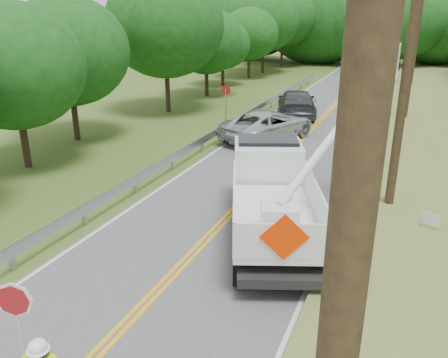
% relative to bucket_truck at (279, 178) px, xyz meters
% --- Properties ---
extents(ground, '(140.00, 140.00, 0.00)m').
position_rel_bucket_truck_xyz_m(ground, '(-1.67, -6.61, -1.56)').
color(ground, '#42541C').
rests_on(ground, ground).
extents(road, '(7.20, 96.00, 0.03)m').
position_rel_bucket_truck_xyz_m(road, '(-1.67, 7.39, -1.55)').
color(road, '#505153').
rests_on(road, ground).
extents(guardrail, '(0.18, 48.00, 0.77)m').
position_rel_bucket_truck_xyz_m(guardrail, '(-5.68, 8.29, -1.01)').
color(guardrail, '#A0A1A8').
rests_on(guardrail, ground).
extents(utility_poles, '(1.60, 43.30, 10.00)m').
position_rel_bucket_truck_xyz_m(utility_poles, '(3.33, 10.40, 3.71)').
color(utility_poles, black).
rests_on(utility_poles, ground).
extents(tall_grass_verge, '(7.00, 96.00, 0.30)m').
position_rel_bucket_truck_xyz_m(tall_grass_verge, '(5.43, 7.39, -1.41)').
color(tall_grass_verge, olive).
rests_on(tall_grass_verge, ground).
extents(treeline_left, '(8.33, 55.72, 9.43)m').
position_rel_bucket_truck_xyz_m(treeline_left, '(-12.18, 22.61, 3.58)').
color(treeline_left, '#332319').
rests_on(treeline_left, ground).
extents(treeline_horizon, '(57.20, 14.99, 11.76)m').
position_rel_bucket_truck_xyz_m(treeline_horizon, '(0.54, 49.57, 3.94)').
color(treeline_horizon, '#0F4911').
rests_on(treeline_horizon, ground).
extents(bucket_truck, '(5.25, 7.60, 6.81)m').
position_rel_bucket_truck_xyz_m(bucket_truck, '(0.00, 0.00, 0.00)').
color(bucket_truck, black).
rests_on(bucket_truck, road).
extents(suv_silver, '(4.56, 6.44, 1.63)m').
position_rel_bucket_truck_xyz_m(suv_silver, '(-3.36, 9.70, -0.73)').
color(suv_silver, silver).
rests_on(suv_silver, road).
extents(suv_darkgrey, '(3.94, 6.33, 1.71)m').
position_rel_bucket_truck_xyz_m(suv_darkgrey, '(-3.40, 16.12, -0.69)').
color(suv_darkgrey, '#3E4246').
rests_on(suv_darkgrey, road).
extents(stop_sign_permanent, '(0.57, 0.06, 2.68)m').
position_rel_bucket_truck_xyz_m(stop_sign_permanent, '(-6.15, 10.52, 0.24)').
color(stop_sign_permanent, '#A0A1A8').
rests_on(stop_sign_permanent, ground).
extents(yard_sign, '(0.51, 0.25, 0.80)m').
position_rel_bucket_truck_xyz_m(yard_sign, '(4.62, 0.77, -0.99)').
color(yard_sign, white).
rests_on(yard_sign, ground).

